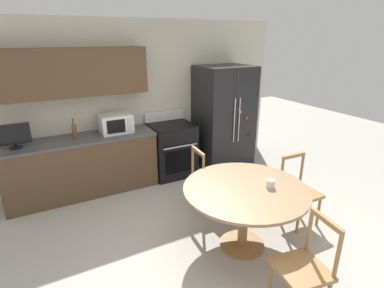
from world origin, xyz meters
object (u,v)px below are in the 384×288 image
Objects in this scene: dining_chair_near at (304,268)px; dining_chair_far at (208,179)px; oven_range at (172,149)px; countertop_tv at (13,135)px; dining_chair_right at (299,192)px; counter_bottle at (74,131)px; candle_glass at (270,184)px; microwave at (116,123)px; refrigerator at (223,118)px.

dining_chair_near and dining_chair_far have the same top height.
oven_range is 2.39m from countertop_tv.
oven_range is 2.60× the size of countertop_tv.
dining_chair_right is (0.99, 1.00, 0.00)m from dining_chair_near.
dining_chair_far is at bearing -39.86° from counter_bottle.
dining_chair_far is (2.30, -1.24, -0.65)m from countertop_tv.
countertop_tv is at bearing -176.81° from counter_bottle.
counter_bottle is 3.48m from dining_chair_near.
candle_glass is at bearing -11.43° from dining_chair_near.
dining_chair_near is 0.94m from candle_glass.
dining_chair_far is at bearing -90.36° from oven_range.
oven_range is 11.71× the size of candle_glass.
dining_chair_near is 1.41m from dining_chair_right.
dining_chair_right is at bearing -35.75° from dining_chair_near.
dining_chair_far is at bearing -55.36° from microwave.
counter_bottle is 3.26m from dining_chair_right.
dining_chair_far is at bearing -43.34° from dining_chair_right.
dining_chair_right is 9.78× the size of candle_glass.
dining_chair_right is at bearing -51.05° from microwave.
dining_chair_near is 1.00× the size of dining_chair_far.
dining_chair_far is at bearing 4.83° from dining_chair_near.
microwave is 0.62m from counter_bottle.
counter_bottle is at bearing 33.08° from dining_chair_near.
counter_bottle is (-1.54, 0.03, 0.55)m from oven_range.
dining_chair_near is (-1.17, -3.04, -0.49)m from refrigerator.
dining_chair_near is 1.00× the size of dining_chair_right.
countertop_tv is 0.46× the size of dining_chair_far.
refrigerator is 2.39m from candle_glass.
microwave is 1.71m from dining_chair_far.
dining_chair_near is (-0.15, -3.11, -0.03)m from oven_range.
dining_chair_far is (-0.01, -1.25, -0.03)m from oven_range.
countertop_tv is 3.84m from dining_chair_right.
dining_chair_right reaches higher than candle_glass.
dining_chair_near is at bearing -76.39° from microwave.
microwave is 5.19× the size of candle_glass.
counter_bottle is 2.89m from candle_glass.
dining_chair_near is at bearing -55.11° from countertop_tv.
oven_range reaches higher than candle_glass.
refrigerator reaches higher than dining_chair_right.
countertop_tv reaches higher than dining_chair_near.
microwave is 1.15× the size of countertop_tv.
dining_chair_far is (-1.03, -1.18, -0.49)m from refrigerator.
dining_chair_near and dining_chair_right have the same top height.
microwave is at bearing 114.41° from candle_glass.
countertop_tv is (-3.33, 0.06, 0.16)m from refrigerator.
candle_glass is (2.46, -2.29, -0.28)m from countertop_tv.
refrigerator reaches higher than counter_bottle.
oven_range reaches higher than dining_chair_near.
candle_glass is (-0.69, -0.19, 0.37)m from dining_chair_right.
oven_range is at bearing 6.43° from dining_chair_near.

